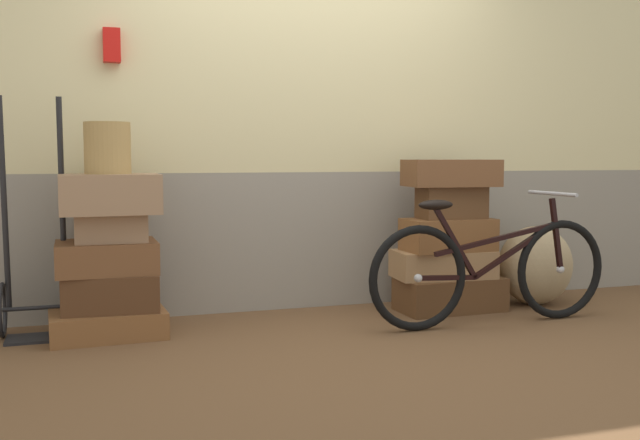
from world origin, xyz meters
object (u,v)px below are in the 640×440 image
at_px(suitcase_7, 448,235).
at_px(suitcase_9, 451,173).
at_px(suitcase_1, 112,291).
at_px(bicycle, 491,270).
at_px(suitcase_6, 443,264).
at_px(wicker_basket, 108,148).
at_px(suitcase_2, 107,257).
at_px(luggage_trolley, 36,283).
at_px(suitcase_0, 107,322).
at_px(burlap_sack, 535,265).
at_px(suitcase_8, 452,202).
at_px(suitcase_5, 450,294).
at_px(suitcase_3, 112,227).
at_px(suitcase_4, 110,194).

xyz_separation_m(suitcase_7, suitcase_9, (0.01, 0.00, 0.40)).
relative_size(suitcase_1, bicycle, 0.32).
relative_size(suitcase_6, wicker_basket, 2.24).
distance_m(suitcase_2, luggage_trolley, 0.42).
bearing_deg(suitcase_1, suitcase_9, 4.51).
bearing_deg(luggage_trolley, suitcase_0, -16.84).
bearing_deg(burlap_sack, suitcase_9, -179.84).
height_order(suitcase_6, suitcase_7, suitcase_7).
height_order(suitcase_8, burlap_sack, suitcase_8).
height_order(suitcase_8, wicker_basket, wicker_basket).
bearing_deg(luggage_trolley, wicker_basket, -16.25).
bearing_deg(bicycle, suitcase_5, 95.41).
height_order(suitcase_0, bicycle, bicycle).
height_order(suitcase_2, suitcase_6, suitcase_2).
distance_m(suitcase_1, suitcase_7, 2.13).
xyz_separation_m(suitcase_7, bicycle, (0.06, -0.43, -0.17)).
relative_size(suitcase_2, suitcase_8, 1.29).
distance_m(suitcase_0, burlap_sack, 2.83).
height_order(suitcase_6, suitcase_9, suitcase_9).
xyz_separation_m(suitcase_3, bicycle, (2.17, -0.45, -0.28)).
height_order(suitcase_4, suitcase_6, suitcase_4).
distance_m(suitcase_8, wicker_basket, 2.17).
height_order(suitcase_5, suitcase_6, suitcase_6).
bearing_deg(suitcase_3, suitcase_4, -100.74).
bearing_deg(suitcase_3, suitcase_7, 1.01).
bearing_deg(burlap_sack, suitcase_1, -179.95).
distance_m(suitcase_1, suitcase_9, 2.23).
distance_m(suitcase_2, wicker_basket, 0.61).
height_order(suitcase_4, bicycle, suitcase_4).
distance_m(suitcase_1, wicker_basket, 0.81).
bearing_deg(luggage_trolley, suitcase_6, -2.25).
bearing_deg(suitcase_1, suitcase_6, 5.06).
height_order(suitcase_4, wicker_basket, wicker_basket).
bearing_deg(wicker_basket, luggage_trolley, 163.75).
xyz_separation_m(luggage_trolley, bicycle, (2.59, -0.55, 0.03)).
relative_size(suitcase_2, suitcase_6, 0.85).
relative_size(suitcase_2, bicycle, 0.34).
xyz_separation_m(suitcase_6, burlap_sack, (0.70, -0.02, -0.04)).
bearing_deg(suitcase_5, luggage_trolley, 175.47).
height_order(suitcase_0, suitcase_2, suitcase_2).
height_order(suitcase_1, bicycle, bicycle).
bearing_deg(bicycle, suitcase_4, 169.17).
relative_size(suitcase_4, wicker_basket, 1.86).
bearing_deg(suitcase_0, suitcase_6, -2.73).
relative_size(luggage_trolley, bicycle, 0.84).
relative_size(suitcase_6, suitcase_8, 1.51).
xyz_separation_m(suitcase_8, luggage_trolley, (-2.55, 0.12, -0.41)).
bearing_deg(suitcase_1, suitcase_8, 4.48).
relative_size(suitcase_2, suitcase_4, 1.02).
bearing_deg(wicker_basket, suitcase_6, 0.52).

